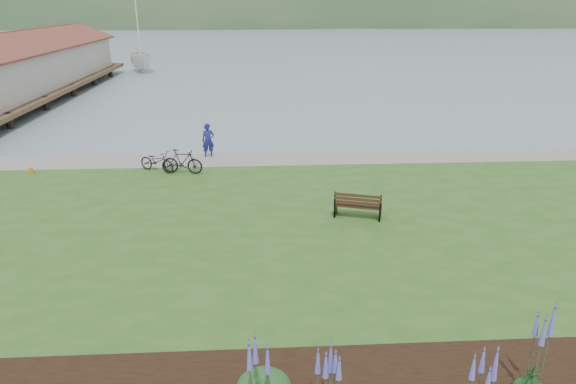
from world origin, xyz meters
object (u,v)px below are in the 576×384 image
person (208,138)px  bicycle_a (157,161)px  sailboat (142,72)px  park_bench (358,205)px

person → bicycle_a: size_ratio=1.08×
person → bicycle_a: person is taller
person → sailboat: sailboat is taller
park_bench → bicycle_a: size_ratio=0.96×
person → sailboat: 37.97m
person → sailboat: size_ratio=0.07×
person → bicycle_a: bearing=-146.0°
park_bench → bicycle_a: 9.90m
bicycle_a → sailboat: sailboat is taller
bicycle_a → park_bench: bearing=-96.8°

